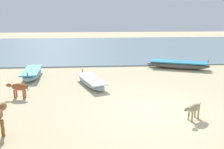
% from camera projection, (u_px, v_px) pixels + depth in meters
% --- Properties ---
extents(ground, '(80.00, 80.00, 0.00)m').
position_uv_depth(ground, '(150.00, 110.00, 9.34)').
color(ground, beige).
extents(sea_water, '(60.00, 20.00, 0.08)m').
position_uv_depth(sea_water, '(113.00, 47.00, 26.58)').
color(sea_water, slate).
rests_on(sea_water, ground).
extents(fishing_boat_0, '(1.87, 3.21, 0.60)m').
position_uv_depth(fishing_boat_0, '(91.00, 81.00, 12.48)').
color(fishing_boat_0, '#8CA5B7').
rests_on(fishing_boat_0, ground).
extents(fishing_boat_2, '(1.25, 3.26, 0.67)m').
position_uv_depth(fishing_boat_2, '(32.00, 73.00, 14.04)').
color(fishing_boat_2, '#8CA5B7').
rests_on(fishing_boat_2, ground).
extents(fishing_boat_3, '(4.36, 2.47, 0.72)m').
position_uv_depth(fishing_boat_3, '(177.00, 65.00, 16.28)').
color(fishing_boat_3, '#5B5651').
rests_on(fishing_boat_3, ground).
extents(calf_near_dun, '(0.83, 0.63, 0.59)m').
position_uv_depth(calf_near_dun, '(194.00, 108.00, 8.41)').
color(calf_near_dun, tan).
rests_on(calf_near_dun, ground).
extents(calf_far_rust, '(1.03, 0.46, 0.67)m').
position_uv_depth(calf_far_rust, '(18.00, 87.00, 10.59)').
color(calf_far_rust, '#9E4C28').
rests_on(calf_far_rust, ground).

